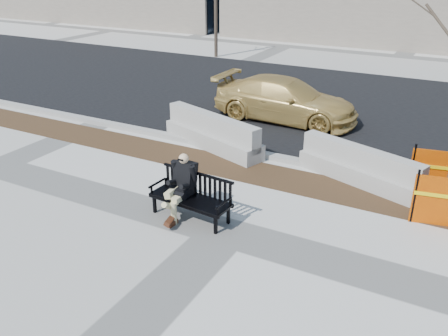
% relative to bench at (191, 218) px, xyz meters
% --- Properties ---
extents(ground, '(120.00, 120.00, 0.00)m').
position_rel_bench_xyz_m(ground, '(0.82, -0.13, 0.00)').
color(ground, beige).
rests_on(ground, ground).
extents(mulch_strip, '(40.00, 1.20, 0.02)m').
position_rel_bench_xyz_m(mulch_strip, '(0.82, 2.47, 0.00)').
color(mulch_strip, '#47301C').
rests_on(mulch_strip, ground).
extents(asphalt_street, '(60.00, 10.40, 0.01)m').
position_rel_bench_xyz_m(asphalt_street, '(0.82, 8.67, 0.00)').
color(asphalt_street, black).
rests_on(asphalt_street, ground).
extents(curb, '(60.00, 0.25, 0.12)m').
position_rel_bench_xyz_m(curb, '(0.82, 3.42, 0.06)').
color(curb, '#9E9B93').
rests_on(curb, ground).
extents(bench, '(1.69, 0.72, 0.88)m').
position_rel_bench_xyz_m(bench, '(0.00, 0.00, 0.00)').
color(bench, black).
rests_on(bench, ground).
extents(seated_man, '(0.59, 0.92, 1.23)m').
position_rel_bench_xyz_m(seated_man, '(-0.22, 0.06, 0.00)').
color(seated_man, black).
rests_on(seated_man, ground).
extents(tree_fence, '(2.50, 2.50, 5.37)m').
position_rel_bench_xyz_m(tree_fence, '(4.28, 2.63, 0.00)').
color(tree_fence, '#D85A00').
rests_on(tree_fence, ground).
extents(sedan, '(4.40, 1.85, 1.27)m').
position_rel_bench_xyz_m(sedan, '(-0.64, 6.43, 0.00)').
color(sedan, tan).
rests_on(sedan, ground).
extents(jersey_barrier_left, '(3.19, 1.61, 0.90)m').
position_rel_bench_xyz_m(jersey_barrier_left, '(-1.44, 3.38, 0.00)').
color(jersey_barrier_left, '#A4A199').
rests_on(jersey_barrier_left, ground).
extents(jersey_barrier_right, '(2.93, 1.51, 0.83)m').
position_rel_bench_xyz_m(jersey_barrier_right, '(2.44, 3.10, 0.00)').
color(jersey_barrier_right, '#A6A39C').
rests_on(jersey_barrier_right, ground).
extents(far_tree_left, '(2.21, 2.21, 5.01)m').
position_rel_bench_xyz_m(far_tree_left, '(-7.29, 14.06, 0.00)').
color(far_tree_left, '#45382C').
rests_on(far_tree_left, ground).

